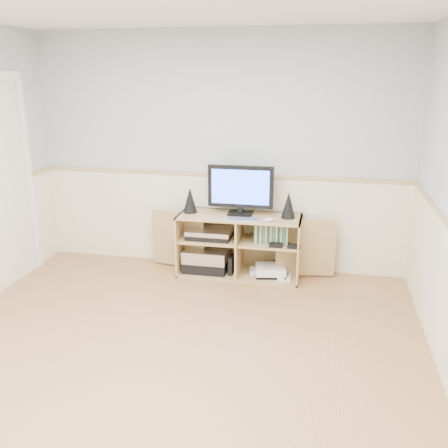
{
  "coord_description": "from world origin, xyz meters",
  "views": [
    {
      "loc": [
        1.1,
        -2.9,
        2.07
      ],
      "look_at": [
        0.26,
        1.2,
        0.79
      ],
      "focal_mm": 40.0,
      "sensor_mm": 36.0,
      "label": 1
    }
  ],
  "objects_px": {
    "keyboard": "(244,219)",
    "game_consoles": "(269,271)",
    "monitor": "(241,188)",
    "media_cabinet": "(240,243)"
  },
  "relations": [
    {
      "from": "keyboard",
      "to": "game_consoles",
      "type": "distance_m",
      "value": 0.65
    },
    {
      "from": "media_cabinet",
      "to": "game_consoles",
      "type": "height_order",
      "value": "media_cabinet"
    },
    {
      "from": "media_cabinet",
      "to": "keyboard",
      "type": "distance_m",
      "value": 0.38
    },
    {
      "from": "monitor",
      "to": "game_consoles",
      "type": "distance_m",
      "value": 0.92
    },
    {
      "from": "monitor",
      "to": "game_consoles",
      "type": "height_order",
      "value": "monitor"
    },
    {
      "from": "media_cabinet",
      "to": "monitor",
      "type": "relative_size",
      "value": 2.93
    },
    {
      "from": "monitor",
      "to": "keyboard",
      "type": "bearing_deg",
      "value": -70.35
    },
    {
      "from": "keyboard",
      "to": "game_consoles",
      "type": "relative_size",
      "value": 0.68
    },
    {
      "from": "media_cabinet",
      "to": "game_consoles",
      "type": "distance_m",
      "value": 0.42
    },
    {
      "from": "media_cabinet",
      "to": "game_consoles",
      "type": "bearing_deg",
      "value": -11.87
    }
  ]
}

